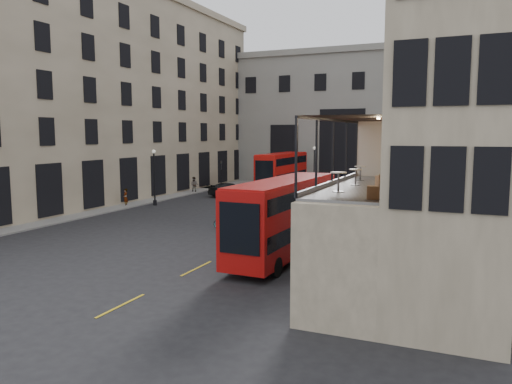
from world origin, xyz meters
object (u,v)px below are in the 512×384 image
at_px(street_lamp_b, 314,172).
at_px(bus_far, 282,170).
at_px(cafe_chair_d, 400,175).
at_px(traffic_light_far, 221,173).
at_px(pedestrian_e, 126,198).
at_px(car_c, 229,189).
at_px(car_a, 257,195).
at_px(bus_near, 284,214).
at_px(cyclist, 288,220).
at_px(pedestrian_a, 194,185).
at_px(cafe_table_mid, 356,174).
at_px(cafe_chair_c, 382,181).
at_px(pedestrian_b, 280,189).
at_px(cafe_chair_b, 392,181).
at_px(street_lamp_a, 154,180).
at_px(cafe_chair_a, 374,191).
at_px(bicycle, 225,222).
at_px(traffic_light_near, 293,196).
at_px(car_b, 330,190).
at_px(cafe_table_near, 338,179).
at_px(pedestrian_d, 406,190).
at_px(cafe_table_far, 360,171).
at_px(pedestrian_c, 342,181).

distance_m(street_lamp_b, bus_far, 4.16).
bearing_deg(cafe_chair_d, traffic_light_far, 132.48).
bearing_deg(pedestrian_e, bus_far, 131.68).
xyz_separation_m(car_c, cafe_chair_d, (21.16, -23.80, 4.14)).
bearing_deg(car_a, bus_near, -75.00).
relative_size(cyclist, pedestrian_a, 0.98).
distance_m(cafe_table_mid, cafe_chair_c, 1.40).
bearing_deg(traffic_light_far, car_a, -35.75).
xyz_separation_m(traffic_light_far, pedestrian_b, (6.67, 1.10, -1.66)).
relative_size(cafe_chair_b, cafe_chair_c, 0.92).
distance_m(street_lamp_a, cafe_chair_a, 33.15).
bearing_deg(bicycle, cafe_chair_b, -139.20).
relative_size(traffic_light_near, bicycle, 2.20).
bearing_deg(cafe_chair_a, pedestrian_b, 115.58).
height_order(traffic_light_near, cafe_chair_a, cafe_chair_a).
relative_size(bus_near, car_b, 2.34).
relative_size(car_c, cafe_table_mid, 6.96).
xyz_separation_m(traffic_light_far, car_a, (6.37, -4.59, -1.61)).
bearing_deg(cafe_chair_b, car_a, 124.85).
distance_m(street_lamp_a, street_lamp_b, 19.42).
bearing_deg(pedestrian_a, traffic_light_far, -12.57).
bearing_deg(cafe_table_near, street_lamp_a, 138.11).
relative_size(car_a, cafe_chair_d, 5.50).
bearing_deg(pedestrian_b, pedestrian_d, -13.98).
distance_m(pedestrian_e, cafe_table_mid, 29.90).
bearing_deg(cafe_table_far, cyclist, 129.30).
distance_m(bicycle, pedestrian_e, 14.72).
bearing_deg(car_c, pedestrian_b, -137.45).
distance_m(car_c, cafe_chair_a, 38.08).
xyz_separation_m(car_b, pedestrian_a, (-15.43, -2.23, 0.15)).
distance_m(cyclist, pedestrian_e, 18.93).
relative_size(car_a, cafe_table_mid, 6.67).
distance_m(traffic_light_far, cafe_chair_d, 33.42).
height_order(car_b, pedestrian_d, car_b).
height_order(pedestrian_b, pedestrian_e, pedestrian_e).
bearing_deg(cyclist, car_a, 26.41).
relative_size(bus_near, pedestrian_c, 6.13).
distance_m(street_lamp_a, cafe_table_near, 30.91).
bearing_deg(bus_near, street_lamp_b, 103.66).
bearing_deg(cafe_chair_b, pedestrian_d, 95.48).
bearing_deg(cafe_chair_c, bicycle, 140.47).
bearing_deg(cyclist, pedestrian_a, 40.49).
distance_m(car_c, cafe_chair_b, 34.71).
xyz_separation_m(car_a, cafe_table_mid, (14.62, -23.13, 4.26)).
height_order(pedestrian_c, pedestrian_e, pedestrian_c).
xyz_separation_m(street_lamp_a, car_a, (8.37, 5.41, -1.58)).
relative_size(street_lamp_b, pedestrian_c, 2.98).
relative_size(traffic_light_far, cafe_table_mid, 5.31).
distance_m(cafe_table_mid, cafe_chair_a, 4.68).
bearing_deg(traffic_light_near, bicycle, -158.75).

